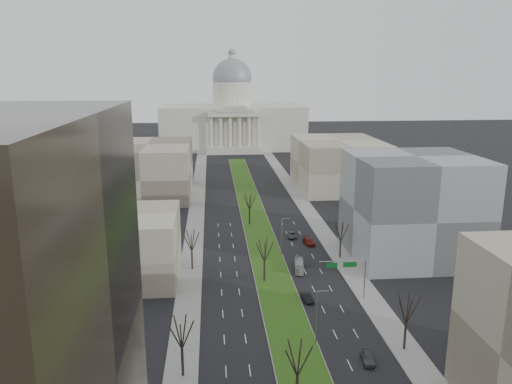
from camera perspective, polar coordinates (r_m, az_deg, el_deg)
ground at (r=143.32m, az=0.05°, el=-3.73°), size 600.00×600.00×0.00m
median at (r=142.33m, az=0.09°, el=-3.81°), size 8.00×222.03×0.20m
sidewalk_left at (r=119.23m, az=-7.31°, el=-7.46°), size 5.00×330.00×0.15m
sidewalk_right at (r=122.83m, az=9.35°, el=-6.89°), size 5.00×330.00×0.15m
capitol at (r=287.32m, az=-2.69°, el=8.31°), size 80.00×46.00×55.00m
building_beige_left at (r=109.30m, az=-15.79°, el=-5.99°), size 26.00×22.00×14.00m
building_grey_right at (r=121.72m, az=17.46°, el=-1.65°), size 28.00×26.00×24.00m
building_far_left at (r=180.85m, az=-12.25°, el=2.55°), size 30.00×40.00×18.00m
building_far_right at (r=190.36m, az=9.37°, el=3.22°), size 30.00×40.00×18.00m
tree_left_mid at (r=73.64m, az=-8.53°, el=-15.54°), size 5.40×5.40×9.72m
tree_left_far at (r=110.34m, az=-7.39°, el=-5.47°), size 5.28×5.28×9.50m
tree_right_mid at (r=82.45m, az=16.89°, el=-12.55°), size 5.52×5.52×9.94m
tree_right_far at (r=117.91m, az=9.69°, el=-4.46°), size 5.04×5.04×9.07m
tree_median_a at (r=67.42m, az=4.78°, el=-18.40°), size 5.40×5.40×9.72m
tree_median_b at (r=103.18m, az=0.97°, el=-6.64°), size 5.40×5.40×9.72m
tree_median_c at (r=141.23m, az=-0.75°, el=-1.04°), size 5.40×5.40×9.72m
streetlamp_median_b at (r=82.29m, az=6.99°, el=-13.91°), size 1.90×0.20×9.16m
streetlamp_median_c at (r=118.63m, az=2.97°, el=-5.04°), size 1.90×0.20×9.16m
mast_arm_signs at (r=97.23m, az=10.83°, el=-8.75°), size 9.12×0.24×8.09m
car_grey_near at (r=80.93m, az=12.68°, el=-17.97°), size 2.31×4.59×1.50m
car_black at (r=97.87m, az=5.86°, el=-11.87°), size 1.93×4.48×1.43m
car_red at (r=127.69m, az=6.05°, el=-5.67°), size 2.85×5.27×1.45m
car_grey_far at (r=132.57m, az=4.13°, el=-4.91°), size 2.89×5.22×1.38m
box_van at (r=111.60m, az=4.95°, el=-8.35°), size 2.88×7.83×2.13m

